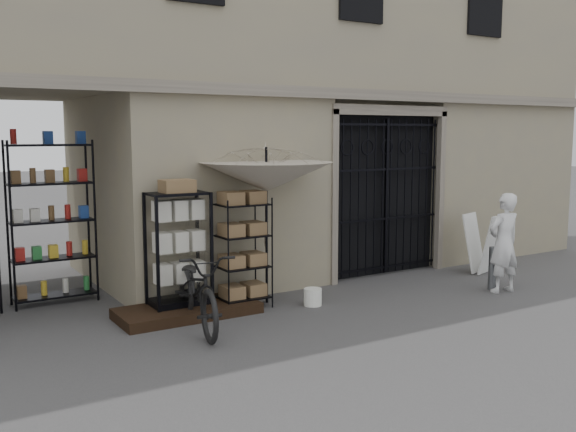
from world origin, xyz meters
TOP-DOWN VIEW (x-y plane):
  - ground at (0.00, 0.00)m, footprint 80.00×80.00m
  - main_building at (0.00, 4.00)m, footprint 14.00×4.00m
  - shop_recess at (-4.50, 2.80)m, footprint 3.00×1.70m
  - shop_shelving at (-4.55, 3.30)m, footprint 2.70×0.50m
  - iron_gate at (1.75, 2.28)m, footprint 2.50×0.21m
  - step_platform at (-2.40, 1.55)m, footprint 2.00×0.90m
  - display_cabinet at (-2.46, 1.68)m, footprint 0.94×0.76m
  - wire_rack at (-1.51, 1.55)m, footprint 0.81×0.65m
  - market_umbrella at (-1.07, 1.59)m, footprint 2.21×2.23m
  - white_bucket at (-0.56, 1.07)m, footprint 0.36×0.36m
  - bicycle at (-2.51, 0.93)m, footprint 0.89×1.18m
  - steel_bollard at (2.53, 0.30)m, footprint 0.16×0.16m
  - shopkeeper at (2.57, 0.13)m, footprint 0.71×1.67m
  - easel_sign at (3.36, 1.26)m, footprint 0.67×0.72m

SIDE VIEW (x-z plane):
  - ground at x=0.00m, z-range 0.00..0.00m
  - bicycle at x=-2.51m, z-range -1.02..1.02m
  - shopkeeper at x=2.57m, z-range -0.20..0.20m
  - step_platform at x=-2.40m, z-range 0.00..0.15m
  - white_bucket at x=-0.56m, z-range 0.00..0.26m
  - steel_bollard at x=2.53m, z-range 0.00..0.73m
  - easel_sign at x=3.36m, z-range 0.02..1.11m
  - wire_rack at x=-1.51m, z-range -0.02..1.64m
  - display_cabinet at x=-2.46m, z-range 0.00..1.75m
  - shop_shelving at x=-4.55m, z-range 0.00..2.50m
  - iron_gate at x=1.75m, z-range 0.00..3.00m
  - shop_recess at x=-4.50m, z-range 0.00..3.00m
  - market_umbrella at x=-1.07m, z-range 0.63..3.50m
  - main_building at x=0.00m, z-range 0.00..9.00m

